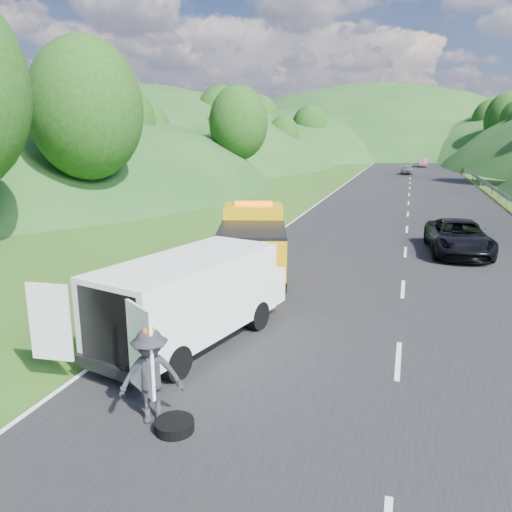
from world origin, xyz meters
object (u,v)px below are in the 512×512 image
(tow_truck, at_px, (253,241))
(passing_suv, at_px, (457,254))
(child, at_px, (237,310))
(spare_tire, at_px, (175,431))
(suitcase, at_px, (155,287))
(worker, at_px, (153,421))
(white_van, at_px, (193,295))
(woman, at_px, (209,291))

(tow_truck, xyz_separation_m, passing_suv, (7.93, 6.15, -1.34))
(child, relative_size, spare_tire, 1.47)
(suitcase, bearing_deg, tow_truck, 53.77)
(tow_truck, xyz_separation_m, worker, (1.24, -10.35, -1.34))
(white_van, height_order, woman, white_van)
(white_van, bearing_deg, tow_truck, 108.61)
(white_van, xyz_separation_m, child, (0.26, 2.71, -1.32))
(child, relative_size, worker, 0.59)
(child, bearing_deg, tow_truck, 137.65)
(woman, bearing_deg, suitcase, 113.31)
(suitcase, relative_size, spare_tire, 0.70)
(suitcase, bearing_deg, worker, -62.22)
(white_van, distance_m, suitcase, 4.60)
(white_van, bearing_deg, child, 98.96)
(worker, xyz_separation_m, suitcase, (-3.69, 7.01, 0.26))
(tow_truck, height_order, passing_suv, tow_truck)
(spare_tire, relative_size, passing_suv, 0.13)
(worker, distance_m, suitcase, 7.93)
(white_van, distance_m, woman, 4.65)
(white_van, distance_m, passing_suv, 14.93)
(white_van, bearing_deg, spare_tire, -56.74)
(child, bearing_deg, passing_suv, 91.86)
(tow_truck, xyz_separation_m, white_van, (0.49, -6.72, -0.02))
(spare_tire, bearing_deg, passing_suv, 69.80)
(suitcase, distance_m, spare_tire, 8.36)
(woman, bearing_deg, passing_suv, -50.81)
(white_van, xyz_separation_m, worker, (0.76, -3.63, -1.32))
(child, distance_m, passing_suv, 12.44)
(woman, distance_m, spare_tire, 8.49)
(woman, bearing_deg, child, -139.59)
(child, bearing_deg, woman, 172.82)
(suitcase, height_order, passing_suv, passing_suv)
(tow_truck, xyz_separation_m, spare_tire, (1.79, -10.54, -1.34))
(worker, height_order, passing_suv, worker)
(worker, bearing_deg, woman, 75.44)
(tow_truck, height_order, spare_tire, tow_truck)
(tow_truck, relative_size, child, 6.25)
(tow_truck, xyz_separation_m, child, (0.75, -4.01, -1.34))
(tow_truck, xyz_separation_m, suitcase, (-2.45, -3.34, -1.08))
(woman, xyz_separation_m, worker, (2.08, -7.89, 0.00))
(white_van, relative_size, spare_tire, 9.62)
(spare_tire, bearing_deg, white_van, 108.79)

